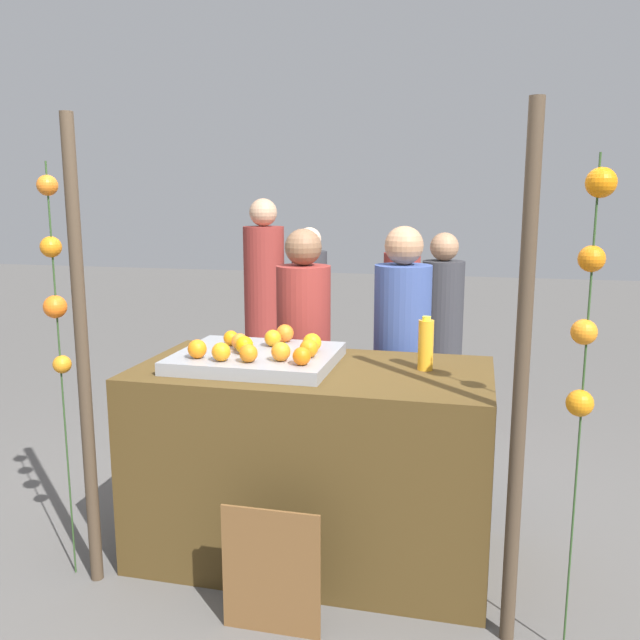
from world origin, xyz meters
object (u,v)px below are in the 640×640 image
chalkboard_sign (271,572)px  stall_counter (313,462)px  juice_bottle (426,345)px  orange_0 (273,338)px  orange_1 (231,338)px  vendor_right (401,376)px  vendor_left (304,372)px

chalkboard_sign → stall_counter: bearing=89.0°
chalkboard_sign → juice_bottle: bearing=53.6°
stall_counter → chalkboard_sign: bearing=-91.0°
orange_0 → orange_1: size_ratio=1.11×
stall_counter → orange_0: bearing=150.8°
juice_bottle → chalkboard_sign: size_ratio=0.46×
orange_1 → vendor_right: bearing=36.8°
juice_bottle → vendor_left: bearing=140.5°
stall_counter → vendor_left: 0.78m
chalkboard_sign → vendor_right: vendor_right is taller
juice_bottle → vendor_left: 1.02m
stall_counter → chalkboard_sign: size_ratio=3.05×
chalkboard_sign → vendor_left: size_ratio=0.35×
orange_0 → vendor_left: size_ratio=0.05×
orange_0 → vendor_right: 0.86m
chalkboard_sign → vendor_right: 1.46m
orange_0 → juice_bottle: (0.75, -0.05, 0.02)m
vendor_left → vendor_right: size_ratio=0.99×
stall_counter → orange_1: 0.73m
orange_1 → chalkboard_sign: (0.43, -0.74, -0.78)m
stall_counter → vendor_right: (0.34, 0.69, 0.26)m
orange_0 → juice_bottle: bearing=-3.9°
orange_1 → vendor_right: (0.79, 0.59, -0.30)m
orange_0 → vendor_left: (0.01, 0.56, -0.32)m
juice_bottle → chalkboard_sign: (-0.53, -0.72, -0.80)m
vendor_left → vendor_right: bearing=-0.3°
juice_bottle → vendor_right: size_ratio=0.16×
stall_counter → orange_0: orange_0 is taller
orange_0 → vendor_left: vendor_left is taller
orange_0 → vendor_left: bearing=89.1°
stall_counter → vendor_left: bearing=108.1°
orange_0 → vendor_right: size_ratio=0.05×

